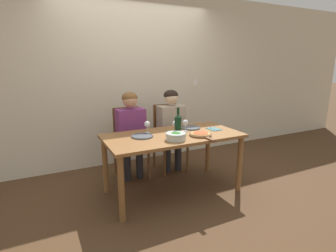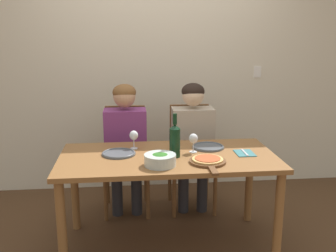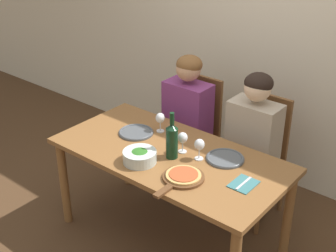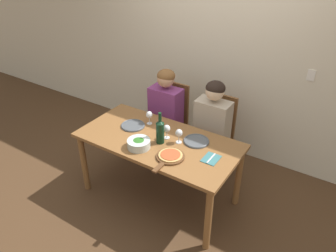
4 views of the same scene
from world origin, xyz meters
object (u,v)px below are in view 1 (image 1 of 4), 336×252
at_px(broccoli_bowl, 176,136).
at_px(wine_glass_left, 147,125).
at_px(chair_left, 129,141).
at_px(pizza_on_board, 201,135).
at_px(wine_glass_right, 185,123).
at_px(wine_bottle, 178,124).
at_px(dinner_plate_right, 190,128).
at_px(fork_on_napkin, 214,129).
at_px(wine_glass_centre, 175,124).
at_px(person_woman, 131,128).
at_px(person_man, 172,123).
at_px(chair_right, 168,135).
at_px(dinner_plate_left, 142,136).

bearing_deg(broccoli_bowl, wine_glass_left, 112.62).
distance_m(chair_left, pizza_on_board, 1.14).
height_order(wine_glass_left, wine_glass_right, same).
bearing_deg(wine_glass_left, wine_bottle, -38.24).
relative_size(dinner_plate_right, fork_on_napkin, 1.44).
bearing_deg(dinner_plate_right, wine_glass_right, -142.86).
bearing_deg(wine_glass_right, wine_glass_centre, 178.29).
relative_size(wine_glass_centre, fork_on_napkin, 0.84).
bearing_deg(wine_glass_left, fork_on_napkin, -14.08).
bearing_deg(person_woman, wine_bottle, -60.36).
relative_size(broccoli_bowl, dinner_plate_right, 0.87).
bearing_deg(wine_glass_left, wine_glass_right, -17.13).
relative_size(person_man, wine_glass_right, 8.09).
height_order(dinner_plate_right, fork_on_napkin, dinner_plate_right).
bearing_deg(person_woman, pizza_on_board, -54.20).
distance_m(chair_right, person_man, 0.25).
relative_size(dinner_plate_right, wine_glass_right, 1.72).
bearing_deg(dinner_plate_left, person_man, 39.63).
relative_size(person_man, fork_on_napkin, 6.79).
height_order(dinner_plate_left, fork_on_napkin, dinner_plate_left).
bearing_deg(chair_left, dinner_plate_left, -94.27).
height_order(wine_bottle, wine_glass_right, wine_bottle).
distance_m(person_woman, person_man, 0.62).
xyz_separation_m(dinner_plate_left, wine_glass_left, (0.12, 0.14, 0.10)).
bearing_deg(wine_glass_left, broccoli_bowl, -67.38).
distance_m(person_woman, pizza_on_board, 1.01).
bearing_deg(chair_right, person_man, -90.00).
xyz_separation_m(person_man, pizza_on_board, (-0.03, -0.82, 0.03)).
bearing_deg(broccoli_bowl, wine_bottle, 55.57).
bearing_deg(person_woman, dinner_plate_right, -33.96).
xyz_separation_m(dinner_plate_right, wine_glass_left, (-0.60, 0.04, 0.10)).
bearing_deg(wine_bottle, chair_right, 72.20).
relative_size(dinner_plate_right, wine_glass_left, 1.72).
height_order(chair_left, person_man, person_man).
bearing_deg(dinner_plate_right, fork_on_napkin, -35.29).
distance_m(chair_right, person_woman, 0.67).
bearing_deg(pizza_on_board, fork_on_napkin, 30.21).
bearing_deg(wine_glass_right, pizza_on_board, -76.60).
relative_size(person_man, wine_glass_centre, 8.09).
height_order(wine_glass_left, fork_on_napkin, wine_glass_left).
relative_size(broccoli_bowl, fork_on_napkin, 1.26).
relative_size(wine_bottle, dinner_plate_left, 1.28).
height_order(wine_bottle, dinner_plate_left, wine_bottle).
bearing_deg(chair_left, wine_bottle, -64.25).
bearing_deg(pizza_on_board, person_woman, 125.80).
height_order(broccoli_bowl, dinner_plate_left, broccoli_bowl).
relative_size(broccoli_bowl, wine_glass_left, 1.50).
bearing_deg(dinner_plate_left, broccoli_bowl, -43.71).
relative_size(person_woman, broccoli_bowl, 5.39).
bearing_deg(fork_on_napkin, chair_right, 112.00).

